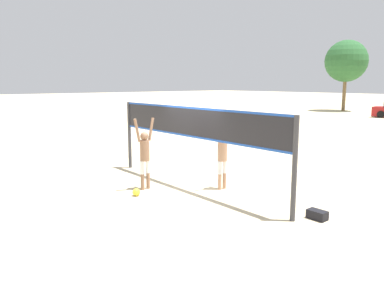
{
  "coord_description": "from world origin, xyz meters",
  "views": [
    {
      "loc": [
        8.42,
        -7.12,
        3.17
      ],
      "look_at": [
        0.0,
        0.0,
        1.35
      ],
      "focal_mm": 35.0,
      "sensor_mm": 36.0,
      "label": 1
    }
  ],
  "objects_px": {
    "player_spiker": "(145,152)",
    "player_blocker": "(222,152)",
    "volleyball": "(136,192)",
    "tree_left_cluster": "(346,61)",
    "volleyball_net": "(192,131)",
    "gear_bag": "(317,215)"
  },
  "relations": [
    {
      "from": "player_spiker",
      "to": "player_blocker",
      "type": "bearing_deg",
      "value": -40.07
    },
    {
      "from": "player_blocker",
      "to": "volleyball",
      "type": "xyz_separation_m",
      "value": [
        -1.07,
        -2.34,
        -1.01
      ]
    },
    {
      "from": "player_spiker",
      "to": "volleyball",
      "type": "distance_m",
      "value": 1.25
    },
    {
      "from": "player_spiker",
      "to": "tree_left_cluster",
      "type": "xyz_separation_m",
      "value": [
        -11.98,
        34.28,
        4.34
      ]
    },
    {
      "from": "tree_left_cluster",
      "to": "volleyball_net",
      "type": "bearing_deg",
      "value": -68.9
    },
    {
      "from": "player_spiker",
      "to": "volleyball",
      "type": "xyz_separation_m",
      "value": [
        0.42,
        -0.58,
        -1.02
      ]
    },
    {
      "from": "player_spiker",
      "to": "volleyball",
      "type": "relative_size",
      "value": 9.84
    },
    {
      "from": "player_spiker",
      "to": "tree_left_cluster",
      "type": "height_order",
      "value": "tree_left_cluster"
    },
    {
      "from": "tree_left_cluster",
      "to": "player_spiker",
      "type": "bearing_deg",
      "value": -70.74
    },
    {
      "from": "volleyball_net",
      "to": "tree_left_cluster",
      "type": "bearing_deg",
      "value": 111.1
    },
    {
      "from": "player_blocker",
      "to": "tree_left_cluster",
      "type": "height_order",
      "value": "tree_left_cluster"
    },
    {
      "from": "player_spiker",
      "to": "tree_left_cluster",
      "type": "bearing_deg",
      "value": 19.26
    },
    {
      "from": "gear_bag",
      "to": "volleyball",
      "type": "bearing_deg",
      "value": -152.19
    },
    {
      "from": "volleyball_net",
      "to": "tree_left_cluster",
      "type": "relative_size",
      "value": 0.94
    },
    {
      "from": "volleyball",
      "to": "player_spiker",
      "type": "bearing_deg",
      "value": 125.77
    },
    {
      "from": "player_spiker",
      "to": "player_blocker",
      "type": "xyz_separation_m",
      "value": [
        1.49,
        1.77,
        -0.01
      ]
    },
    {
      "from": "volleyball_net",
      "to": "gear_bag",
      "type": "height_order",
      "value": "volleyball_net"
    },
    {
      "from": "volleyball",
      "to": "volleyball_net",
      "type": "bearing_deg",
      "value": 77.47
    },
    {
      "from": "player_spiker",
      "to": "tree_left_cluster",
      "type": "distance_m",
      "value": 36.58
    },
    {
      "from": "tree_left_cluster",
      "to": "player_blocker",
      "type": "bearing_deg",
      "value": -67.5
    },
    {
      "from": "player_blocker",
      "to": "volleyball",
      "type": "bearing_deg",
      "value": -24.51
    },
    {
      "from": "volleyball_net",
      "to": "player_blocker",
      "type": "height_order",
      "value": "volleyball_net"
    }
  ]
}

